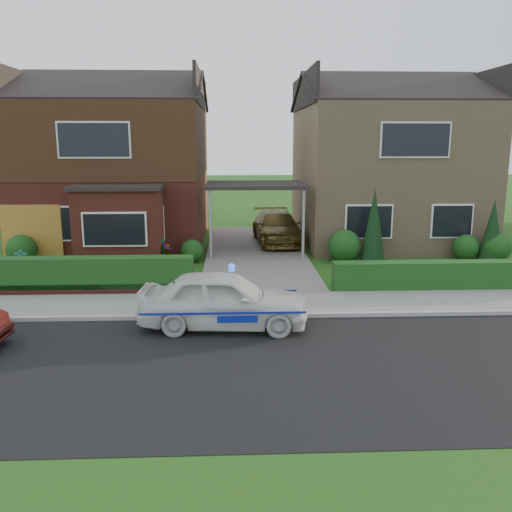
{
  "coord_description": "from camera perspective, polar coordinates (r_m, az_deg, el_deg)",
  "views": [
    {
      "loc": [
        -0.88,
        -9.93,
        4.4
      ],
      "look_at": [
        -0.3,
        3.5,
        1.51
      ],
      "focal_mm": 38.0,
      "sensor_mm": 36.0,
      "label": 1
    }
  ],
  "objects": [
    {
      "name": "ground",
      "position": [
        10.9,
        2.42,
        -11.69
      ],
      "size": [
        120.0,
        120.0,
        0.0
      ],
      "primitive_type": "plane",
      "color": "#194813",
      "rests_on": "ground"
    },
    {
      "name": "road",
      "position": [
        10.9,
        2.42,
        -11.69
      ],
      "size": [
        60.0,
        6.0,
        0.02
      ],
      "primitive_type": "cube",
      "color": "black",
      "rests_on": "ground"
    },
    {
      "name": "kerb",
      "position": [
        13.72,
        1.35,
        -6.32
      ],
      "size": [
        60.0,
        0.16,
        0.12
      ],
      "primitive_type": "cube",
      "color": "#9E9993",
      "rests_on": "ground"
    },
    {
      "name": "sidewalk",
      "position": [
        14.72,
        1.08,
        -5.07
      ],
      "size": [
        60.0,
        2.0,
        0.1
      ],
      "primitive_type": "cube",
      "color": "slate",
      "rests_on": "ground"
    },
    {
      "name": "driveway",
      "position": [
        21.4,
        -0.05,
        0.42
      ],
      "size": [
        3.8,
        12.0,
        0.12
      ],
      "primitive_type": "cube",
      "color": "#666059",
      "rests_on": "ground"
    },
    {
      "name": "house_left",
      "position": [
        24.34,
        -14.32,
        10.37
      ],
      "size": [
        7.5,
        9.53,
        7.25
      ],
      "color": "maroon",
      "rests_on": "ground"
    },
    {
      "name": "house_right",
      "position": [
        24.85,
        13.34,
        10.1
      ],
      "size": [
        7.5,
        8.06,
        7.25
      ],
      "color": "tan",
      "rests_on": "ground"
    },
    {
      "name": "carport_link",
      "position": [
        20.98,
        -0.05,
        7.35
      ],
      "size": [
        3.8,
        3.0,
        2.77
      ],
      "color": "black",
      "rests_on": "ground"
    },
    {
      "name": "garage_door",
      "position": [
        21.48,
        -22.51,
        2.22
      ],
      "size": [
        2.2,
        0.1,
        2.1
      ],
      "primitive_type": "cube",
      "color": "#8D611E",
      "rests_on": "ground"
    },
    {
      "name": "dwarf_wall",
      "position": [
        16.56,
        -19.7,
        -3.37
      ],
      "size": [
        7.7,
        0.25,
        0.36
      ],
      "primitive_type": "cube",
      "color": "maroon",
      "rests_on": "ground"
    },
    {
      "name": "hedge_left",
      "position": [
        16.74,
        -19.51,
        -3.83
      ],
      "size": [
        7.5,
        0.55,
        0.9
      ],
      "primitive_type": "cube",
      "color": "#123916",
      "rests_on": "ground"
    },
    {
      "name": "hedge_right",
      "position": [
        17.25,
        20.45,
        -3.44
      ],
      "size": [
        7.5,
        0.55,
        0.8
      ],
      "primitive_type": "cube",
      "color": "#123916",
      "rests_on": "ground"
    },
    {
      "name": "shrub_left_far",
      "position": [
        21.23,
        -23.45,
        0.63
      ],
      "size": [
        1.08,
        1.08,
        1.08
      ],
      "primitive_type": "sphere",
      "color": "#123916",
      "rests_on": "ground"
    },
    {
      "name": "shrub_left_mid",
      "position": [
        19.84,
        -11.47,
        1.01
      ],
      "size": [
        1.32,
        1.32,
        1.32
      ],
      "primitive_type": "sphere",
      "color": "#123916",
      "rests_on": "ground"
    },
    {
      "name": "shrub_left_near",
      "position": [
        19.99,
        -6.77,
        0.55
      ],
      "size": [
        0.84,
        0.84,
        0.84
      ],
      "primitive_type": "sphere",
      "color": "#123916",
      "rests_on": "ground"
    },
    {
      "name": "shrub_right_near",
      "position": [
        20.12,
        9.28,
        1.08
      ],
      "size": [
        1.2,
        1.2,
        1.2
      ],
      "primitive_type": "sphere",
      "color": "#123916",
      "rests_on": "ground"
    },
    {
      "name": "shrub_right_mid",
      "position": [
        21.64,
        21.23,
        0.86
      ],
      "size": [
        0.96,
        0.96,
        0.96
      ],
      "primitive_type": "sphere",
      "color": "#123916",
      "rests_on": "ground"
    },
    {
      "name": "shrub_right_far",
      "position": [
        21.79,
        23.97,
        0.86
      ],
      "size": [
        1.08,
        1.08,
        1.08
      ],
      "primitive_type": "sphere",
      "color": "#123916",
      "rests_on": "ground"
    },
    {
      "name": "conifer_a",
      "position": [
        20.04,
        12.27,
        2.94
      ],
      "size": [
        0.9,
        0.9,
        2.6
      ],
      "primitive_type": "cone",
      "color": "black",
      "rests_on": "ground"
    },
    {
      "name": "conifer_b",
      "position": [
        21.61,
        23.62,
        2.32
      ],
      "size": [
        0.9,
        0.9,
        2.2
      ],
      "primitive_type": "cone",
      "color": "black",
      "rests_on": "ground"
    },
    {
      "name": "police_car",
      "position": [
        12.88,
        -3.39,
        -4.67
      ],
      "size": [
        3.68,
        4.1,
        1.53
      ],
      "rotation": [
        0.0,
        0.0,
        1.5
      ],
      "color": "silver",
      "rests_on": "ground"
    },
    {
      "name": "driveway_car",
      "position": [
        23.01,
        2.26,
        3.02
      ],
      "size": [
        2.11,
        4.56,
        1.29
      ],
      "primitive_type": "imported",
      "rotation": [
        0.0,
        0.0,
        0.07
      ],
      "color": "brown",
      "rests_on": "driveway"
    },
    {
      "name": "potted_plant_a",
      "position": [
        19.6,
        -23.46,
        -0.63
      ],
      "size": [
        0.51,
        0.42,
        0.82
      ],
      "primitive_type": "imported",
      "rotation": [
        0.0,
        0.0,
        0.33
      ],
      "color": "gray",
      "rests_on": "ground"
    },
    {
      "name": "potted_plant_b",
      "position": [
        17.73,
        -7.84,
        -1.1
      ],
      "size": [
        0.54,
        0.52,
        0.76
      ],
      "primitive_type": "imported",
      "rotation": [
        0.0,
        0.0,
        0.87
      ],
      "color": "gray",
      "rests_on": "ground"
    },
    {
      "name": "potted_plant_c",
      "position": [
        19.49,
        -9.38,
        0.16
      ],
      "size": [
        0.57,
        0.57,
        0.83
      ],
      "primitive_type": "imported",
      "rotation": [
        0.0,
        0.0,
        1.29
      ],
      "color": "gray",
      "rests_on": "ground"
    }
  ]
}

